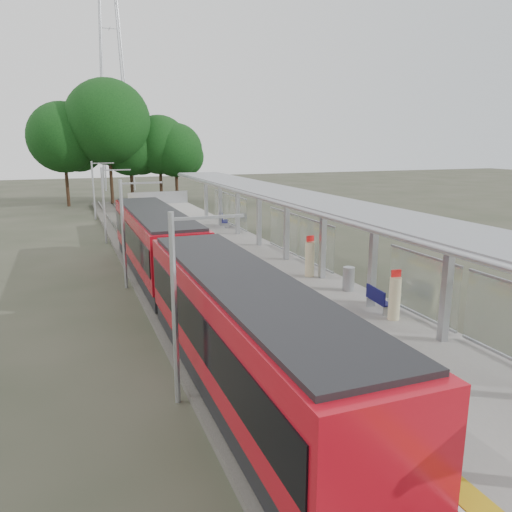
{
  "coord_description": "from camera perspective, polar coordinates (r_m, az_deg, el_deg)",
  "views": [
    {
      "loc": [
        -8.82,
        -5.72,
        7.18
      ],
      "look_at": [
        -1.25,
        14.02,
        2.3
      ],
      "focal_mm": 35.0,
      "sensor_mm": 36.0,
      "label": 1
    }
  ],
  "objects": [
    {
      "name": "canopy",
      "position": [
        24.44,
        4.47,
        5.96
      ],
      "size": [
        3.27,
        38.0,
        3.66
      ],
      "color": "#9EA0A5",
      "rests_on": "platform"
    },
    {
      "name": "info_pillar_far",
      "position": [
        23.32,
        6.16,
        -0.31
      ],
      "size": [
        0.44,
        0.44,
        1.93
      ],
      "rotation": [
        0.0,
        0.0,
        0.16
      ],
      "color": "beige",
      "rests_on": "platform"
    },
    {
      "name": "train",
      "position": [
        20.31,
        -8.01,
        -1.75
      ],
      "size": [
        2.74,
        27.6,
        3.62
      ],
      "color": "black",
      "rests_on": "ground"
    },
    {
      "name": "bench_far",
      "position": [
        36.77,
        -3.71,
        4.1
      ],
      "size": [
        0.85,
        1.49,
        0.97
      ],
      "rotation": [
        0.0,
        0.0,
        -0.31
      ],
      "color": "#111053",
      "rests_on": "platform"
    },
    {
      "name": "pylon",
      "position": [
        79.98,
        -16.23,
        21.01
      ],
      "size": [
        8.0,
        4.0,
        38.0
      ],
      "primitive_type": null,
      "color": "#9EA0A5",
      "rests_on": "ground"
    },
    {
      "name": "bench_mid",
      "position": [
        19.08,
        13.72,
        -4.77
      ],
      "size": [
        0.52,
        1.36,
        0.91
      ],
      "rotation": [
        0.0,
        0.0,
        -0.09
      ],
      "color": "#111053",
      "rests_on": "platform"
    },
    {
      "name": "trackbed",
      "position": [
        27.01,
        -11.05,
        -2.4
      ],
      "size": [
        3.0,
        70.0,
        0.24
      ],
      "primitive_type": "cube",
      "color": "#59544C",
      "rests_on": "ground"
    },
    {
      "name": "litter_bin",
      "position": [
        21.43,
        10.53,
        -2.58
      ],
      "size": [
        0.65,
        0.65,
        1.01
      ],
      "primitive_type": "cylinder",
      "rotation": [
        0.0,
        0.0,
        -0.42
      ],
      "color": "#9EA0A5",
      "rests_on": "platform"
    },
    {
      "name": "info_pillar_near",
      "position": [
        18.28,
        15.56,
        -4.65
      ],
      "size": [
        0.41,
        0.41,
        1.82
      ],
      "rotation": [
        0.0,
        0.0,
        -0.1
      ],
      "color": "beige",
      "rests_on": "platform"
    },
    {
      "name": "tactile_strip",
      "position": [
        27.18,
        -7.08,
        -0.22
      ],
      "size": [
        0.6,
        50.0,
        0.02
      ],
      "primitive_type": "cube",
      "color": "gold",
      "rests_on": "platform"
    },
    {
      "name": "end_fence",
      "position": [
        51.73,
        -11.1,
        6.56
      ],
      "size": [
        6.0,
        0.1,
        1.2
      ],
      "primitive_type": "cube",
      "color": "#9EA0A5",
      "rests_on": "platform"
    },
    {
      "name": "tree_cluster",
      "position": [
        59.73,
        -15.53,
        13.12
      ],
      "size": [
        19.16,
        9.68,
        13.92
      ],
      "color": "#382316",
      "rests_on": "ground"
    },
    {
      "name": "catenary_masts",
      "position": [
        25.22,
        -14.76,
        2.82
      ],
      "size": [
        2.08,
        48.16,
        5.4
      ],
      "color": "#9EA0A5",
      "rests_on": "ground"
    },
    {
      "name": "platform",
      "position": [
        27.99,
        -1.98,
        -0.81
      ],
      "size": [
        6.0,
        50.0,
        1.0
      ],
      "primitive_type": "cube",
      "color": "gray",
      "rests_on": "ground"
    }
  ]
}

